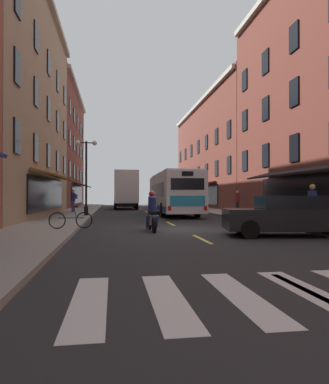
{
  "coord_description": "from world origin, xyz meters",
  "views": [
    {
      "loc": [
        -2.98,
        -14.96,
        1.48
      ],
      "look_at": [
        0.43,
        8.0,
        1.7
      ],
      "focal_mm": 32.75,
      "sensor_mm": 36.0,
      "label": 1
    }
  ],
  "objects_px": {
    "sedan_near": "(290,215)",
    "pedestrian_near": "(73,200)",
    "box_truck": "(126,190)",
    "pedestrian_far": "(237,201)",
    "street_lamp_twin": "(86,174)",
    "motorcycle_rider": "(152,214)",
    "pedestrian_mid": "(313,205)",
    "transit_bus": "(173,193)",
    "bicycle_near": "(71,220)",
    "sedan_mid": "(125,201)"
  },
  "relations": [
    {
      "from": "sedan_mid",
      "to": "motorcycle_rider",
      "type": "height_order",
      "value": "motorcycle_rider"
    },
    {
      "from": "sedan_near",
      "to": "street_lamp_twin",
      "type": "height_order",
      "value": "street_lamp_twin"
    },
    {
      "from": "bicycle_near",
      "to": "pedestrian_mid",
      "type": "height_order",
      "value": "pedestrian_mid"
    },
    {
      "from": "box_truck",
      "to": "pedestrian_near",
      "type": "xyz_separation_m",
      "value": [
        -4.53,
        -8.79,
        -0.93
      ]
    },
    {
      "from": "sedan_near",
      "to": "bicycle_near",
      "type": "relative_size",
      "value": 2.84
    },
    {
      "from": "pedestrian_mid",
      "to": "box_truck",
      "type": "bearing_deg",
      "value": 83.53
    },
    {
      "from": "street_lamp_twin",
      "to": "sedan_mid",
      "type": "bearing_deg",
      "value": 81.69
    },
    {
      "from": "pedestrian_near",
      "to": "pedestrian_far",
      "type": "xyz_separation_m",
      "value": [
        12.95,
        -2.4,
        -0.07
      ]
    },
    {
      "from": "motorcycle_rider",
      "to": "pedestrian_near",
      "type": "relative_size",
      "value": 1.14
    },
    {
      "from": "transit_bus",
      "to": "street_lamp_twin",
      "type": "height_order",
      "value": "street_lamp_twin"
    },
    {
      "from": "street_lamp_twin",
      "to": "sedan_near",
      "type": "bearing_deg",
      "value": -55.68
    },
    {
      "from": "pedestrian_far",
      "to": "sedan_mid",
      "type": "bearing_deg",
      "value": 108.68
    },
    {
      "from": "transit_bus",
      "to": "sedan_near",
      "type": "bearing_deg",
      "value": -82.63
    },
    {
      "from": "sedan_near",
      "to": "pedestrian_far",
      "type": "relative_size",
      "value": 2.81
    },
    {
      "from": "pedestrian_mid",
      "to": "transit_bus",
      "type": "bearing_deg",
      "value": 83.4
    },
    {
      "from": "box_truck",
      "to": "pedestrian_far",
      "type": "height_order",
      "value": "box_truck"
    },
    {
      "from": "bicycle_near",
      "to": "street_lamp_twin",
      "type": "bearing_deg",
      "value": 90.55
    },
    {
      "from": "bicycle_near",
      "to": "pedestrian_far",
      "type": "relative_size",
      "value": 0.99
    },
    {
      "from": "sedan_near",
      "to": "pedestrian_mid",
      "type": "distance_m",
      "value": 2.06
    },
    {
      "from": "pedestrian_near",
      "to": "pedestrian_mid",
      "type": "relative_size",
      "value": 1.01
    },
    {
      "from": "sedan_mid",
      "to": "street_lamp_twin",
      "type": "distance_m",
      "value": 23.64
    },
    {
      "from": "box_truck",
      "to": "motorcycle_rider",
      "type": "xyz_separation_m",
      "value": [
        0.23,
        -23.41,
        -1.32
      ]
    },
    {
      "from": "sedan_near",
      "to": "sedan_mid",
      "type": "xyz_separation_m",
      "value": [
        -4.74,
        35.21,
        -0.05
      ]
    },
    {
      "from": "sedan_near",
      "to": "bicycle_near",
      "type": "distance_m",
      "value": 8.45
    },
    {
      "from": "sedan_near",
      "to": "motorcycle_rider",
      "type": "distance_m",
      "value": 5.39
    },
    {
      "from": "box_truck",
      "to": "motorcycle_rider",
      "type": "height_order",
      "value": "box_truck"
    },
    {
      "from": "transit_bus",
      "to": "sedan_mid",
      "type": "relative_size",
      "value": 2.35
    },
    {
      "from": "motorcycle_rider",
      "to": "pedestrian_mid",
      "type": "distance_m",
      "value": 6.54
    },
    {
      "from": "pedestrian_far",
      "to": "street_lamp_twin",
      "type": "xyz_separation_m",
      "value": [
        -11.56,
        -2.8,
        1.89
      ]
    },
    {
      "from": "box_truck",
      "to": "pedestrian_far",
      "type": "xyz_separation_m",
      "value": [
        8.43,
        -11.19,
        -1.0
      ]
    },
    {
      "from": "box_truck",
      "to": "street_lamp_twin",
      "type": "distance_m",
      "value": 14.36
    },
    {
      "from": "motorcycle_rider",
      "to": "bicycle_near",
      "type": "distance_m",
      "value": 3.28
    },
    {
      "from": "transit_bus",
      "to": "pedestrian_far",
      "type": "distance_m",
      "value": 5.32
    },
    {
      "from": "motorcycle_rider",
      "to": "pedestrian_mid",
      "type": "height_order",
      "value": "pedestrian_mid"
    },
    {
      "from": "transit_bus",
      "to": "motorcycle_rider",
      "type": "distance_m",
      "value": 12.17
    },
    {
      "from": "motorcycle_rider",
      "to": "street_lamp_twin",
      "type": "height_order",
      "value": "street_lamp_twin"
    },
    {
      "from": "sedan_near",
      "to": "pedestrian_near",
      "type": "relative_size",
      "value": 2.68
    },
    {
      "from": "motorcycle_rider",
      "to": "street_lamp_twin",
      "type": "distance_m",
      "value": 10.25
    },
    {
      "from": "sedan_near",
      "to": "pedestrian_near",
      "type": "height_order",
      "value": "pedestrian_near"
    },
    {
      "from": "sedan_mid",
      "to": "pedestrian_far",
      "type": "relative_size",
      "value": 2.77
    },
    {
      "from": "pedestrian_near",
      "to": "pedestrian_mid",
      "type": "bearing_deg",
      "value": -127.95
    },
    {
      "from": "box_truck",
      "to": "sedan_near",
      "type": "relative_size",
      "value": 1.6
    },
    {
      "from": "transit_bus",
      "to": "bicycle_near",
      "type": "relative_size",
      "value": 6.58
    },
    {
      "from": "box_truck",
      "to": "street_lamp_twin",
      "type": "xyz_separation_m",
      "value": [
        -3.13,
        -13.99,
        0.89
      ]
    },
    {
      "from": "bicycle_near",
      "to": "sedan_near",
      "type": "bearing_deg",
      "value": -17.69
    },
    {
      "from": "sedan_near",
      "to": "street_lamp_twin",
      "type": "relative_size",
      "value": 0.97
    },
    {
      "from": "pedestrian_far",
      "to": "street_lamp_twin",
      "type": "bearing_deg",
      "value": -169.44
    },
    {
      "from": "motorcycle_rider",
      "to": "street_lamp_twin",
      "type": "bearing_deg",
      "value": 109.65
    },
    {
      "from": "bicycle_near",
      "to": "sedan_mid",
      "type": "bearing_deg",
      "value": 84.21
    },
    {
      "from": "street_lamp_twin",
      "to": "box_truck",
      "type": "bearing_deg",
      "value": 77.37
    }
  ]
}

